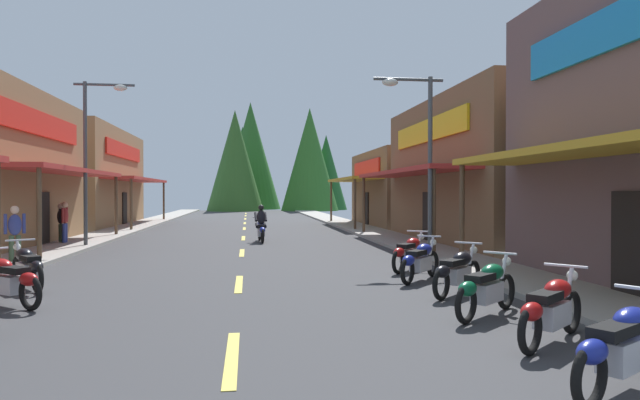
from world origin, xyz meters
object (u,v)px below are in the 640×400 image
Objects in this scene: motorcycle_parked_left_4 at (27,266)px; pedestrian_waiting at (15,231)px; rider_cruising_lead at (261,226)px; motorcycle_parked_right_2 at (486,287)px; motorcycle_parked_right_3 at (457,271)px; motorcycle_parked_right_5 at (410,252)px; motorcycle_parked_right_1 at (551,308)px; streetlamp_left at (95,140)px; motorcycle_parked_right_0 at (622,346)px; streetlamp_right at (419,139)px; motorcycle_parked_left_3 at (8,280)px; pedestrian_strolling at (61,221)px; pedestrian_by_shop at (65,220)px; motorcycle_parked_right_4 at (420,260)px.

motorcycle_parked_left_4 is 1.07× the size of pedestrian_waiting.
motorcycle_parked_right_2 is at bearing -170.34° from rider_cruising_lead.
motorcycle_parked_right_5 is (0.06, 3.52, 0.00)m from motorcycle_parked_right_3.
motorcycle_parked_right_1 is 10.40m from motorcycle_parked_left_4.
motorcycle_parked_right_1 is at bearing -157.16° from motorcycle_parked_left_4.
streetlamp_left is 19.36m from motorcycle_parked_right_0.
motorcycle_parked_right_5 is (0.14, 7.17, 0.00)m from motorcycle_parked_right_1.
streetlamp_right is 3.30× the size of motorcycle_parked_left_3.
motorcycle_parked_right_3 is 0.97× the size of pedestrian_strolling.
pedestrian_strolling is (-0.23, 0.24, -0.04)m from pedestrian_by_shop.
streetlamp_left reaches higher than motorcycle_parked_right_3.
pedestrian_waiting is at bearing 116.64° from motorcycle_parked_right_5.
motorcycle_parked_right_0 is 20.74m from pedestrian_by_shop.
motorcycle_parked_right_1 is 5.48m from motorcycle_parked_right_4.
motorcycle_parked_right_1 is 19.71m from pedestrian_strolling.
streetlamp_right reaches higher than pedestrian_by_shop.
motorcycle_parked_right_4 is (-0.10, 5.48, 0.00)m from motorcycle_parked_right_1.
rider_cruising_lead is at bearing 61.89° from motorcycle_parked_right_3.
motorcycle_parked_right_2 and motorcycle_parked_right_3 have the same top height.
motorcycle_parked_right_4 is 1.70m from motorcycle_parked_right_5.
pedestrian_waiting reaches higher than motorcycle_parked_left_3.
pedestrian_by_shop reaches higher than motorcycle_parked_left_3.
motorcycle_parked_right_4 is 0.79× the size of rider_cruising_lead.
rider_cruising_lead is (-4.71, 6.74, -3.09)m from streetlamp_right.
motorcycle_parked_right_1 is 1.01× the size of motorcycle_parked_right_5.
motorcycle_parked_right_5 is 9.88m from rider_cruising_lead.
motorcycle_parked_right_1 is at bearing -163.90° from motorcycle_parked_left_3.
motorcycle_parked_right_1 and motorcycle_parked_left_4 have the same top height.
rider_cruising_lead reaches higher than motorcycle_parked_right_2.
motorcycle_parked_right_0 is 18.45m from rider_cruising_lead.
motorcycle_parked_right_4 is at bearing -107.01° from streetlamp_right.
motorcycle_parked_right_2 is (9.63, -12.92, -3.57)m from streetlamp_left.
motorcycle_parked_right_2 is 18.23m from pedestrian_strolling.
motorcycle_parked_right_0 is 1.03× the size of motorcycle_parked_left_4.
streetlamp_left is 12.06m from streetlamp_right.
rider_cruising_lead reaches higher than motorcycle_parked_right_4.
motorcycle_parked_right_5 is at bearing 117.69° from pedestrian_strolling.
motorcycle_parked_right_1 and motorcycle_parked_right_2 have the same top height.
rider_cruising_lead is 7.92m from pedestrian_strolling.
streetlamp_right is (10.94, -5.07, -0.32)m from streetlamp_left.
streetlamp_left is 3.68× the size of motorcycle_parked_right_4.
streetlamp_left is 17.98m from motorcycle_parked_right_1.
motorcycle_parked_right_2 is at bearing -143.13° from motorcycle_parked_right_5.
streetlamp_right is 3.31× the size of motorcycle_parked_right_1.
pedestrian_strolling is (-11.55, 12.38, 0.47)m from motorcycle_parked_right_3.
pedestrian_by_shop is (-11.31, 12.13, 0.51)m from motorcycle_parked_right_3.
motorcycle_parked_left_3 is at bearing 143.06° from motorcycle_parked_right_4.
motorcycle_parked_right_0 is at bearing -60.02° from streetlamp_left.
motorcycle_parked_left_4 is (-8.52, 7.36, 0.00)m from motorcycle_parked_right_0.
motorcycle_parked_left_3 is at bearing 126.27° from motorcycle_parked_right_2.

